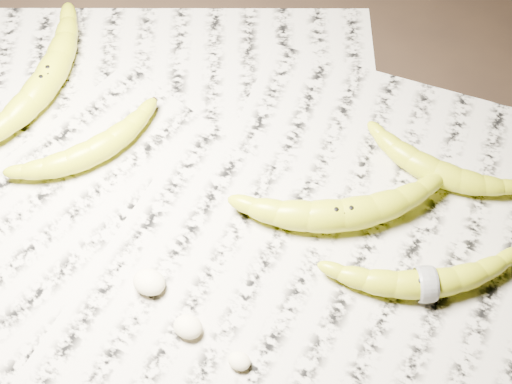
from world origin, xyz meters
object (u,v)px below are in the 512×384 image
at_px(banana_left_a, 46,79).
at_px(banana_left_b, 91,151).
at_px(banana_center, 342,214).
at_px(banana_upper_a, 436,170).
at_px(banana_taped, 426,283).

height_order(banana_left_a, banana_left_b, banana_left_a).
height_order(banana_center, banana_upper_a, banana_center).
bearing_deg(banana_center, banana_taped, -51.22).
relative_size(banana_left_b, banana_upper_a, 1.03).
bearing_deg(banana_left_a, banana_taped, -101.43).
height_order(banana_left_b, banana_upper_a, same).
bearing_deg(banana_left_a, banana_center, -97.86).
relative_size(banana_left_a, banana_taped, 1.14).
bearing_deg(banana_left_a, banana_upper_a, -85.34).
bearing_deg(banana_left_b, banana_left_a, 90.48).
bearing_deg(banana_left_a, banana_left_b, -126.52).
bearing_deg(banana_taped, banana_center, 131.22).
distance_m(banana_left_b, banana_upper_a, 0.43).
height_order(banana_taped, banana_upper_a, same).
bearing_deg(banana_center, banana_left_a, 144.87).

